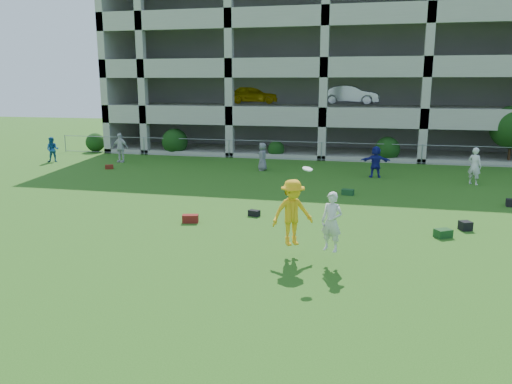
% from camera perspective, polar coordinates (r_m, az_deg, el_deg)
% --- Properties ---
extents(ground, '(100.00, 100.00, 0.00)m').
position_cam_1_polar(ground, '(13.34, -0.86, -8.71)').
color(ground, '#235114').
rests_on(ground, ground).
extents(bystander_a, '(0.89, 0.79, 1.53)m').
position_cam_1_polar(bystander_a, '(33.21, -22.23, 4.51)').
color(bystander_a, '#1E518C').
rests_on(bystander_a, ground).
extents(bystander_b, '(1.08, 0.53, 1.78)m').
position_cam_1_polar(bystander_b, '(31.75, -15.26, 4.91)').
color(bystander_b, silver).
rests_on(bystander_b, ground).
extents(bystander_c, '(0.63, 0.84, 1.55)m').
position_cam_1_polar(bystander_c, '(27.74, 0.75, 4.07)').
color(bystander_c, slate).
rests_on(bystander_c, ground).
extents(bystander_d, '(1.54, 0.61, 1.63)m').
position_cam_1_polar(bystander_d, '(26.43, 13.52, 3.39)').
color(bystander_d, navy).
rests_on(bystander_d, ground).
extents(bystander_e, '(0.78, 0.74, 1.79)m').
position_cam_1_polar(bystander_e, '(26.06, 23.70, 2.74)').
color(bystander_e, silver).
rests_on(bystander_e, ground).
extents(bag_red_a, '(0.61, 0.43, 0.28)m').
position_cam_1_polar(bag_red_a, '(17.64, -7.51, -3.03)').
color(bag_red_a, '#590F0F').
rests_on(bag_red_a, ground).
extents(bag_black_b, '(0.46, 0.36, 0.22)m').
position_cam_1_polar(bag_black_b, '(18.34, -0.22, -2.42)').
color(bag_black_b, black).
rests_on(bag_black_b, ground).
extents(bag_green_c, '(0.61, 0.56, 0.26)m').
position_cam_1_polar(bag_green_c, '(16.94, 20.60, -4.43)').
color(bag_green_c, '#133513').
rests_on(bag_green_c, ground).
extents(crate_d, '(0.46, 0.46, 0.30)m').
position_cam_1_polar(crate_d, '(18.01, 22.82, -3.57)').
color(crate_d, black).
rests_on(crate_d, ground).
extents(bag_red_f, '(0.53, 0.47, 0.24)m').
position_cam_1_polar(bag_red_f, '(29.50, -16.43, 2.77)').
color(bag_red_f, '#551D0E').
rests_on(bag_red_f, ground).
extents(bag_green_g, '(0.55, 0.39, 0.25)m').
position_cam_1_polar(bag_green_g, '(22.11, 10.45, -0.01)').
color(bag_green_g, '#13361A').
rests_on(bag_green_g, ground).
extents(frisbee_contest, '(2.16, 1.33, 2.30)m').
position_cam_1_polar(frisbee_contest, '(13.79, 5.01, -2.55)').
color(frisbee_contest, '#F0AA15').
rests_on(frisbee_contest, ground).
extents(parking_garage, '(30.00, 14.00, 12.00)m').
position_cam_1_polar(parking_garage, '(39.90, 8.98, 14.01)').
color(parking_garage, '#9E998C').
rests_on(parking_garage, ground).
extents(fence, '(36.06, 0.06, 1.20)m').
position_cam_1_polar(fence, '(31.50, 7.48, 4.67)').
color(fence, gray).
rests_on(fence, ground).
extents(shrub_row, '(34.38, 2.52, 3.50)m').
position_cam_1_polar(shrub_row, '(31.98, 15.91, 6.03)').
color(shrub_row, '#163D11').
rests_on(shrub_row, ground).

